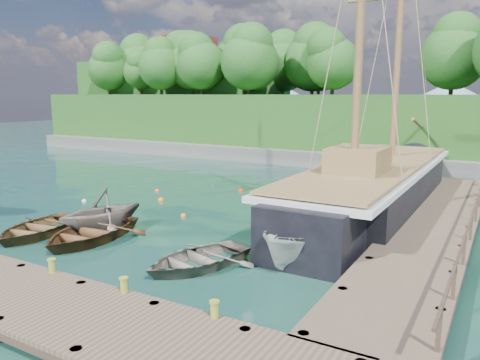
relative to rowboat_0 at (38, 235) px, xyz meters
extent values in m
plane|color=#113A34|center=(3.49, 1.51, 0.00)|extent=(160.00, 160.00, 0.00)
cube|color=#4C3A2E|center=(5.49, -4.99, 0.54)|extent=(20.00, 3.20, 0.12)
cube|color=black|center=(5.49, -4.99, 0.38)|extent=(20.00, 3.20, 0.20)
cube|color=#4C3A2E|center=(14.99, 8.51, 0.54)|extent=(3.20, 24.00, 0.12)
cube|color=black|center=(14.99, 8.51, 0.38)|extent=(3.20, 24.00, 0.20)
cylinder|color=black|center=(13.69, -3.19, 0.05)|extent=(0.28, 0.28, 1.10)
cylinder|color=black|center=(13.69, 20.21, 0.05)|extent=(0.28, 0.28, 1.10)
cylinder|color=olive|center=(5.49, -3.59, 0.00)|extent=(0.26, 0.26, 0.45)
cylinder|color=olive|center=(8.49, -3.59, 0.00)|extent=(0.26, 0.26, 0.45)
cylinder|color=olive|center=(11.49, -3.59, 0.00)|extent=(0.26, 0.26, 0.45)
imported|color=brown|center=(0.00, 0.00, 0.00)|extent=(3.91, 4.94, 0.92)
imported|color=#71665D|center=(1.89, 1.92, 0.00)|extent=(4.28, 4.65, 2.06)
imported|color=#50301A|center=(2.57, 0.56, 0.00)|extent=(3.85, 5.10, 1.00)
imported|color=#696054|center=(8.21, 0.30, 0.00)|extent=(4.14, 4.92, 0.87)
imported|color=beige|center=(11.61, 2.59, 0.00)|extent=(3.14, 4.60, 1.66)
cube|color=black|center=(11.56, 11.57, 0.73)|extent=(4.87, 14.64, 3.03)
cube|color=black|center=(11.65, 20.95, 0.73)|extent=(2.65, 4.61, 2.73)
cube|color=black|center=(11.49, 3.23, 0.73)|extent=(3.35, 3.78, 2.88)
cube|color=silver|center=(11.56, 11.57, 2.21)|extent=(4.96, 19.22, 0.25)
cube|color=brown|center=(11.56, 11.57, 2.46)|extent=(4.53, 18.80, 0.12)
cube|color=brown|center=(11.53, 8.44, 3.06)|extent=(2.40, 3.02, 1.20)
cylinder|color=brown|center=(11.68, 24.49, 3.66)|extent=(0.30, 6.90, 1.69)
cylinder|color=brown|center=(11.60, 15.32, 10.52)|extent=(0.36, 0.36, 16.11)
cylinder|color=brown|center=(11.53, 7.82, 9.87)|extent=(0.36, 0.36, 14.82)
cylinder|color=#8C7A59|center=(11.65, 21.41, 10.81)|extent=(0.15, 11.14, 9.36)
sphere|color=silver|center=(-3.27, 5.50, 0.00)|extent=(0.29, 0.29, 0.29)
sphere|color=orange|center=(0.34, 7.91, 0.00)|extent=(0.34, 0.34, 0.34)
sphere|color=orange|center=(3.61, 5.69, 0.00)|extent=(0.30, 0.30, 0.30)
sphere|color=silver|center=(6.66, 9.46, 0.00)|extent=(0.36, 0.36, 0.36)
sphere|color=#D94E1C|center=(-1.50, 9.81, 0.00)|extent=(0.31, 0.31, 0.31)
sphere|color=#FA3A01|center=(3.03, 12.51, 0.00)|extent=(0.34, 0.34, 0.34)
cube|color=#474744|center=(-4.51, 25.51, 0.60)|extent=(50.00, 4.00, 1.40)
cube|color=#20471B|center=(-4.51, 31.51, 3.00)|extent=(50.00, 14.00, 6.00)
cube|color=#20471B|center=(-18.51, 35.51, 5.00)|extent=(24.00, 12.00, 10.00)
cylinder|color=#382616|center=(-12.62, 29.62, 6.70)|extent=(0.36, 0.36, 1.40)
sphere|color=#164B19|center=(-12.62, 29.62, 9.10)|extent=(5.42, 5.42, 5.42)
cylinder|color=#382616|center=(-10.69, 28.32, 6.70)|extent=(0.36, 0.36, 1.40)
sphere|color=#164B19|center=(-10.69, 28.32, 8.96)|extent=(5.02, 5.02, 5.02)
cylinder|color=#382616|center=(-24.30, 28.78, 6.70)|extent=(0.36, 0.36, 1.40)
sphere|color=#164B19|center=(-24.30, 28.78, 8.88)|extent=(4.79, 4.79, 4.79)
cylinder|color=#382616|center=(-17.24, 36.29, 6.70)|extent=(0.36, 0.36, 1.40)
sphere|color=#164B19|center=(-17.24, 36.29, 9.39)|extent=(6.25, 6.25, 6.25)
cylinder|color=#382616|center=(-22.09, 31.83, 6.70)|extent=(0.36, 0.36, 1.40)
sphere|color=#164B19|center=(-22.09, 31.83, 9.26)|extent=(5.89, 5.89, 5.89)
cylinder|color=#382616|center=(1.88, 32.72, 6.70)|extent=(0.36, 0.36, 1.40)
sphere|color=#164B19|center=(1.88, 32.72, 9.00)|extent=(5.13, 5.13, 5.13)
cylinder|color=#382616|center=(-18.04, 37.04, 6.70)|extent=(0.36, 0.36, 1.40)
sphere|color=#164B19|center=(-18.04, 37.04, 8.88)|extent=(4.80, 4.80, 4.80)
cylinder|color=#382616|center=(-6.67, 31.71, 6.70)|extent=(0.36, 0.36, 1.40)
sphere|color=#164B19|center=(-6.67, 31.71, 9.24)|extent=(5.82, 5.82, 5.82)
cylinder|color=#382616|center=(-1.09, 34.86, 6.70)|extent=(0.36, 0.36, 1.40)
sphere|color=#164B19|center=(-1.09, 34.86, 9.32)|extent=(6.05, 6.05, 6.05)
cylinder|color=#382616|center=(-5.02, 28.06, 6.70)|extent=(0.36, 0.36, 1.40)
sphere|color=#164B19|center=(-5.02, 28.06, 9.11)|extent=(5.47, 5.47, 5.47)
cylinder|color=#382616|center=(12.76, 31.90, 6.70)|extent=(0.36, 0.36, 1.40)
sphere|color=#164B19|center=(12.76, 31.90, 9.14)|extent=(5.55, 5.55, 5.55)
cylinder|color=#382616|center=(-6.53, 39.27, 6.70)|extent=(0.36, 0.36, 1.40)
sphere|color=#164B19|center=(-6.53, 39.27, 9.39)|extent=(6.25, 6.25, 6.25)
cylinder|color=#382616|center=(-24.72, 37.33, 6.70)|extent=(0.36, 0.36, 1.40)
sphere|color=#164B19|center=(-24.72, 37.33, 9.09)|extent=(5.41, 5.41, 5.41)
cylinder|color=#382616|center=(-14.42, 32.91, 6.70)|extent=(0.36, 0.36, 1.40)
sphere|color=#164B19|center=(-14.42, 32.91, 9.12)|extent=(5.47, 5.47, 5.47)
cylinder|color=#382616|center=(-19.78, 29.15, 6.70)|extent=(0.36, 0.36, 1.40)
sphere|color=#164B19|center=(-19.78, 29.15, 8.52)|extent=(3.77, 3.77, 3.77)
cylinder|color=#382616|center=(-16.12, 32.98, 6.70)|extent=(0.36, 0.36, 1.40)
sphere|color=#164B19|center=(-16.12, 32.98, 9.31)|extent=(6.04, 6.04, 6.04)
cylinder|color=#382616|center=(-2.24, 39.88, 6.70)|extent=(0.36, 0.36, 1.40)
sphere|color=#164B19|center=(-2.24, 39.88, 9.26)|extent=(5.89, 5.89, 5.89)
cylinder|color=#382616|center=(-8.41, 32.53, 6.70)|extent=(0.36, 0.36, 1.40)
sphere|color=#164B19|center=(-8.41, 32.53, 9.33)|extent=(6.08, 6.08, 6.08)
cylinder|color=#382616|center=(-19.41, 30.76, 6.70)|extent=(0.36, 0.36, 1.40)
sphere|color=#164B19|center=(-19.41, 30.76, 8.69)|extent=(4.25, 4.25, 4.25)
cylinder|color=#382616|center=(-15.43, 27.57, 6.70)|extent=(0.36, 0.36, 1.40)
sphere|color=#164B19|center=(-15.43, 27.57, 8.87)|extent=(4.77, 4.77, 4.77)
cube|color=silver|center=(-16.51, 34.51, 10.50)|extent=(4.00, 5.00, 3.00)
cube|color=#591E19|center=(-16.51, 34.51, 12.40)|extent=(4.40, 5.40, 0.80)
cone|color=#728CA5|center=(8.49, 71.51, 4.00)|extent=(32.00, 32.00, 8.00)
cone|color=#728CA5|center=(-26.51, 71.51, 5.00)|extent=(40.00, 40.00, 10.00)
camera|label=1|loc=(17.40, -12.61, 6.05)|focal=35.00mm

